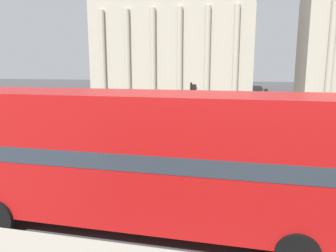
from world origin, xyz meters
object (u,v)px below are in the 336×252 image
at_px(traffic_light_mid, 192,107).
at_px(car_black, 213,123).
at_px(pedestrian_grey, 111,125).
at_px(traffic_light_near, 266,129).
at_px(pedestrian_blue, 321,116).
at_px(double_decker_bus, 145,156).
at_px(plaza_building_left, 176,46).

height_order(traffic_light_mid, car_black, traffic_light_mid).
distance_m(car_black, pedestrian_grey, 7.57).
relative_size(traffic_light_near, traffic_light_mid, 1.04).
bearing_deg(traffic_light_near, pedestrian_blue, 71.78).
xyz_separation_m(traffic_light_mid, pedestrian_blue, (8.75, 9.34, -1.62)).
distance_m(double_decker_bus, car_black, 15.18).
xyz_separation_m(plaza_building_left, pedestrian_grey, (4.07, -39.87, -7.33)).
bearing_deg(pedestrian_grey, plaza_building_left, -38.02).
bearing_deg(double_decker_bus, car_black, 94.10).
xyz_separation_m(plaza_building_left, traffic_light_near, (13.34, -47.52, -5.70)).
distance_m(traffic_light_near, car_black, 12.42).
bearing_deg(car_black, pedestrian_grey, -7.12).
distance_m(double_decker_bus, pedestrian_blue, 20.63).
bearing_deg(pedestrian_blue, traffic_light_near, 14.53).
bearing_deg(plaza_building_left, pedestrian_grey, -84.18).
xyz_separation_m(traffic_light_near, car_black, (-3.01, 11.89, -1.97)).
distance_m(plaza_building_left, pedestrian_blue, 37.70).
distance_m(double_decker_bus, plaza_building_left, 52.00).
bearing_deg(plaza_building_left, double_decker_bus, -79.07).
xyz_separation_m(car_black, pedestrian_blue, (8.11, 3.59, 0.27)).
height_order(plaza_building_left, car_black, plaza_building_left).
distance_m(traffic_light_mid, car_black, 6.08).
xyz_separation_m(double_decker_bus, pedestrian_grey, (-5.73, 10.85, -1.29)).
height_order(plaza_building_left, traffic_light_mid, plaza_building_left).
relative_size(plaza_building_left, car_black, 6.67).
relative_size(double_decker_bus, traffic_light_near, 2.70).
height_order(traffic_light_near, car_black, traffic_light_near).
height_order(plaza_building_left, pedestrian_blue, plaza_building_left).
height_order(pedestrian_grey, pedestrian_blue, pedestrian_grey).
bearing_deg(car_black, pedestrian_blue, 162.73).
height_order(traffic_light_near, pedestrian_grey, traffic_light_near).
relative_size(car_black, pedestrian_grey, 2.33).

